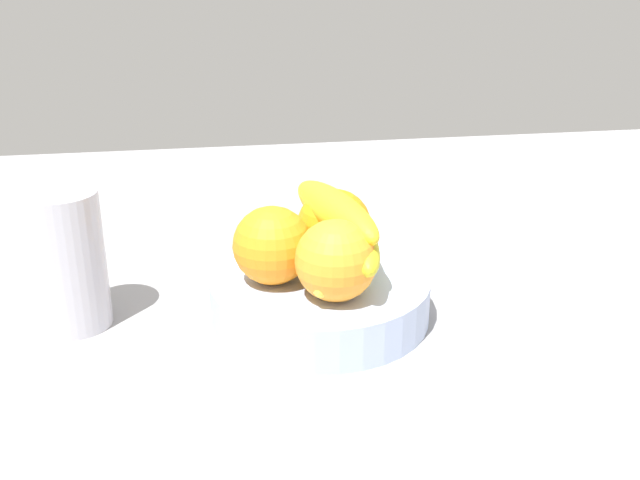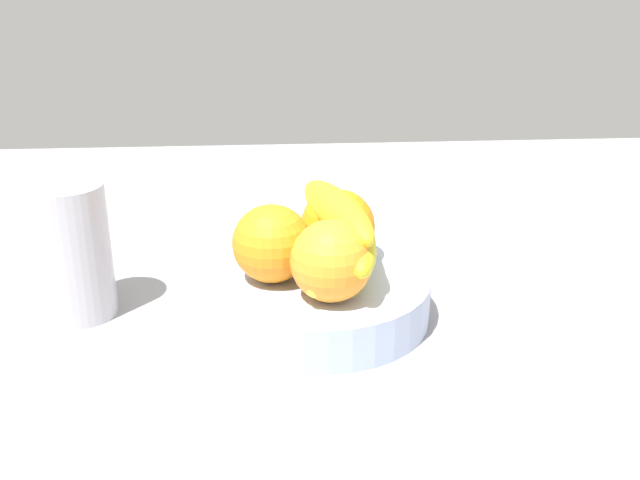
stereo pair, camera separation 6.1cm
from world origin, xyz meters
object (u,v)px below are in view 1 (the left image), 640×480
at_px(fruit_bowl, 320,297).
at_px(orange_front_right, 336,260).
at_px(orange_front_left, 272,245).
at_px(thermos_tumbler, 68,260).
at_px(orange_center, 334,226).
at_px(banana_bunch, 343,235).

xyz_separation_m(fruit_bowl, orange_front_right, (-0.01, 0.05, 0.06)).
bearing_deg(fruit_bowl, orange_front_left, 3.85).
relative_size(fruit_bowl, thermos_tumbler, 1.58).
height_order(orange_front_right, orange_center, same).
relative_size(orange_center, banana_bunch, 0.41).
height_order(fruit_bowl, orange_center, orange_center).
bearing_deg(orange_center, orange_front_right, 81.06).
relative_size(banana_bunch, thermos_tumbler, 1.35).
bearing_deg(orange_center, thermos_tumbler, 3.15).
distance_m(fruit_bowl, orange_front_left, 0.08).
height_order(orange_front_right, thermos_tumbler, thermos_tumbler).
distance_m(orange_front_left, orange_center, 0.08).
distance_m(orange_center, banana_bunch, 0.03).
height_order(orange_front_left, thermos_tumbler, thermos_tumbler).
relative_size(fruit_bowl, orange_center, 2.86).
relative_size(orange_front_left, orange_center, 1.00).
xyz_separation_m(banana_bunch, thermos_tumbler, (0.27, -0.02, -0.02)).
relative_size(fruit_bowl, orange_front_left, 2.86).
bearing_deg(fruit_bowl, thermos_tumbler, -5.52).
bearing_deg(orange_front_right, thermos_tumbler, -15.93).
height_order(orange_center, banana_bunch, banana_bunch).
distance_m(banana_bunch, thermos_tumbler, 0.27).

